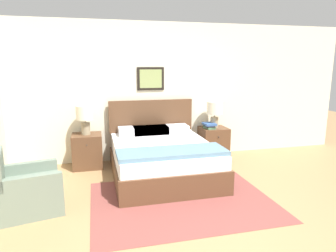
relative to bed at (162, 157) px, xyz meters
The scene contains 12 objects.
ground_plane 2.05m from the bed, 85.63° to the right, with size 16.00×16.00×0.00m, color #99754C.
wall_back 1.44m from the bed, 81.56° to the left, with size 7.88×0.09×2.60m.
area_rug_main 1.06m from the bed, 87.25° to the right, with size 2.41×1.82×0.01m.
bed is the anchor object (origin of this frame).
armchair 2.10m from the bed, 156.70° to the right, with size 0.87×0.80×0.81m.
nightstand_near_window 1.40m from the bed, 149.14° to the left, with size 0.51×0.50×0.60m.
nightstand_by_door 1.41m from the bed, 30.80° to the left, with size 0.51×0.50×0.60m.
table_lamp_near_window 1.54m from the bed, 149.33° to the left, with size 0.31×0.31×0.51m.
table_lamp_by_door 1.54m from the bed, 30.60° to the left, with size 0.31×0.31×0.51m.
book_thick_bottom 1.32m from the bed, 31.63° to the left, with size 0.18×0.26×0.04m.
book_hardcover_middle 1.33m from the bed, 31.63° to the left, with size 0.20×0.27×0.03m.
book_novel_upper 1.34m from the bed, 31.63° to the left, with size 0.22×0.28×0.04m.
Camera 1 is at (-1.20, -2.61, 1.81)m, focal length 32.00 mm.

